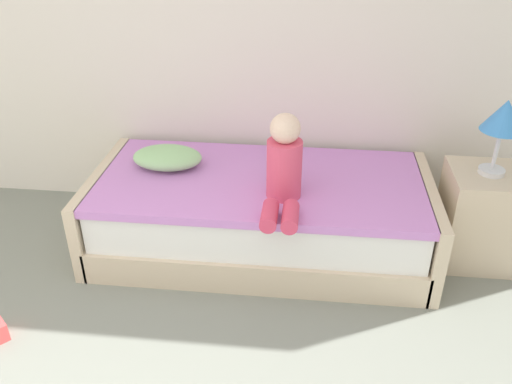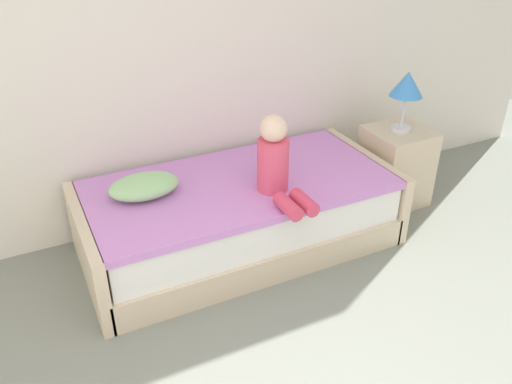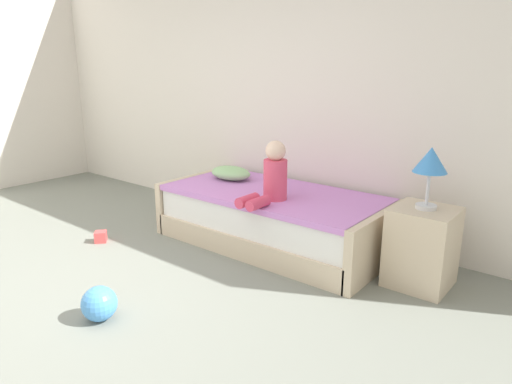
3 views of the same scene
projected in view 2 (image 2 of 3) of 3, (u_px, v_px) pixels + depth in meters
The scene contains 6 objects.
wall_rear at pixel (133, 22), 3.28m from camera, with size 7.20×0.10×2.90m, color silver.
bed at pixel (240, 214), 3.58m from camera, with size 2.11×1.00×0.50m.
nightstand at pixel (395, 166), 4.09m from camera, with size 0.44×0.44×0.60m, color beige.
table_lamp at pixel (407, 87), 3.78m from camera, with size 0.24×0.24×0.45m.
child_figure at pixel (277, 163), 3.23m from camera, with size 0.20×0.51×0.50m.
pillow at pixel (144, 186), 3.27m from camera, with size 0.44×0.30×0.13m, color #99CC8C.
Camera 2 is at (-0.80, -0.77, 2.15)m, focal length 36.89 mm.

